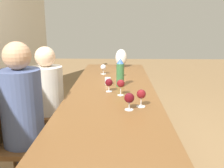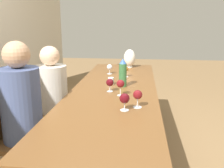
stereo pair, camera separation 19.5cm
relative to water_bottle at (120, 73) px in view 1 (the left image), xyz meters
The scene contains 15 objects.
ground_plane 0.91m from the water_bottle, 144.85° to the left, with size 14.00×14.00×0.00m, color olive.
dining_table 0.25m from the water_bottle, 144.85° to the left, with size 2.83×0.84×0.76m.
water_bottle is the anchor object (origin of this frame).
water_tumbler 0.18m from the water_bottle, 63.20° to the left, with size 0.06×0.06×0.08m.
vase 1.09m from the water_bottle, ahead, with size 0.17×0.17×0.26m.
wine_glass_0 0.64m from the water_bottle, 19.55° to the left, with size 0.07×0.07×0.12m.
wine_glass_1 0.24m from the water_bottle, 152.13° to the left, with size 0.07×0.07×0.13m.
wine_glass_2 0.45m from the water_bottle, ahead, with size 0.07×0.07×0.13m.
wine_glass_3 0.33m from the water_bottle, behind, with size 0.07×0.07×0.15m.
wine_glass_4 0.65m from the water_bottle, 165.42° to the right, with size 0.07×0.07×0.14m.
wine_glass_5 0.71m from the water_bottle, behind, with size 0.08×0.08×0.13m.
chair_near 1.16m from the water_bottle, 128.93° to the left, with size 0.44×0.44×0.87m.
chair_far 0.94m from the water_bottle, 88.57° to the left, with size 0.44×0.44×0.87m.
person_near 1.04m from the water_bottle, 131.71° to the left, with size 0.32×0.32×1.27m.
person_far 0.81m from the water_bottle, 88.41° to the left, with size 0.34×0.34×1.16m.
Camera 1 is at (-2.40, -0.06, 1.42)m, focal length 40.00 mm.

